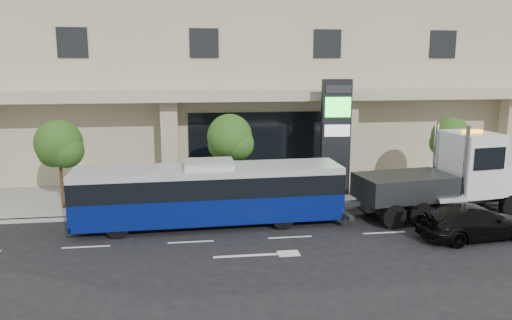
{
  "coord_description": "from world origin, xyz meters",
  "views": [
    {
      "loc": [
        -3.96,
        -20.38,
        7.03
      ],
      "look_at": [
        -0.92,
        2.0,
        2.54
      ],
      "focal_mm": 35.0,
      "sensor_mm": 36.0,
      "label": 1
    }
  ],
  "objects": [
    {
      "name": "tree_mid",
      "position": [
        -1.97,
        3.59,
        3.26
      ],
      "size": [
        2.28,
        2.2,
        4.38
      ],
      "color": "#422B19",
      "rests_on": "sidewalk"
    },
    {
      "name": "tow_truck",
      "position": [
        8.0,
        0.49,
        1.78
      ],
      "size": [
        9.58,
        3.42,
        4.33
      ],
      "rotation": [
        0.0,
        0.0,
        0.14
      ],
      "color": "#2D3033",
      "rests_on": "ground"
    },
    {
      "name": "ground",
      "position": [
        0.0,
        0.0,
        0.0
      ],
      "size": [
        120.0,
        120.0,
        0.0
      ],
      "primitive_type": "plane",
      "color": "black",
      "rests_on": "ground"
    },
    {
      "name": "tree_left",
      "position": [
        -9.97,
        3.59,
        3.11
      ],
      "size": [
        2.27,
        2.2,
        4.22
      ],
      "color": "#422B19",
      "rests_on": "sidewalk"
    },
    {
      "name": "curb",
      "position": [
        0.0,
        2.0,
        0.07
      ],
      "size": [
        120.0,
        0.3,
        0.15
      ],
      "primitive_type": "cube",
      "color": "gray",
      "rests_on": "ground"
    },
    {
      "name": "city_bus",
      "position": [
        -3.16,
        0.45,
        1.47
      ],
      "size": [
        11.47,
        2.75,
        2.89
      ],
      "rotation": [
        0.0,
        0.0,
        0.03
      ],
      "color": "black",
      "rests_on": "ground"
    },
    {
      "name": "signage_pylon",
      "position": [
        3.55,
        4.34,
        3.19
      ],
      "size": [
        1.52,
        0.64,
        5.99
      ],
      "rotation": [
        0.0,
        0.0,
        -0.06
      ],
      "color": "black",
      "rests_on": "sidewalk"
    },
    {
      "name": "tree_right",
      "position": [
        9.53,
        3.59,
        3.04
      ],
      "size": [
        2.1,
        2.0,
        4.04
      ],
      "color": "#422B19",
      "rests_on": "sidewalk"
    },
    {
      "name": "black_sedan",
      "position": [
        7.33,
        -2.57,
        0.68
      ],
      "size": [
        4.92,
        2.5,
        1.37
      ],
      "primitive_type": "imported",
      "rotation": [
        0.0,
        0.0,
        1.7
      ],
      "color": "black",
      "rests_on": "ground"
    },
    {
      "name": "convention_center",
      "position": [
        -0.0,
        15.42,
        9.97
      ],
      "size": [
        60.0,
        17.6,
        20.0
      ],
      "color": "tan",
      "rests_on": "ground"
    },
    {
      "name": "sidewalk",
      "position": [
        0.0,
        5.0,
        0.07
      ],
      "size": [
        120.0,
        6.0,
        0.15
      ],
      "primitive_type": "cube",
      "color": "gray",
      "rests_on": "ground"
    }
  ]
}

